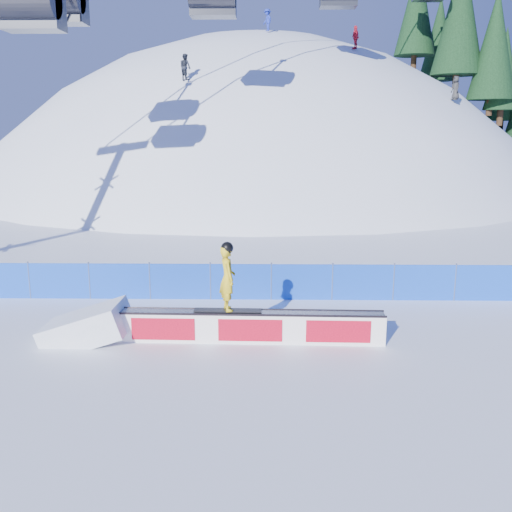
{
  "coord_description": "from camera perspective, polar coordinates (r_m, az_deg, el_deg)",
  "views": [
    {
      "loc": [
        0.82,
        -13.55,
        5.51
      ],
      "look_at": [
        0.54,
        2.27,
        1.97
      ],
      "focal_mm": 40.0,
      "sensor_mm": 36.0,
      "label": 1
    }
  ],
  "objects": [
    {
      "name": "snow_ramp",
      "position": [
        16.09,
        -16.51,
        -7.97
      ],
      "size": [
        2.35,
        1.5,
        1.44
      ],
      "primitive_type": null,
      "rotation": [
        0.0,
        -0.31,
        -0.02
      ],
      "color": "white",
      "rests_on": "ground"
    },
    {
      "name": "snow_hill",
      "position": [
        60.33,
        0.16,
        -10.33
      ],
      "size": [
        64.0,
        64.0,
        64.0
      ],
      "color": "white",
      "rests_on": "ground"
    },
    {
      "name": "rail_box",
      "position": [
        15.12,
        -0.55,
        -7.08
      ],
      "size": [
        7.03,
        0.65,
        0.84
      ],
      "rotation": [
        0.0,
        0.0,
        -0.02
      ],
      "color": "white",
      "rests_on": "ground"
    },
    {
      "name": "distant_skiers",
      "position": [
        44.32,
        5.09,
        19.97
      ],
      "size": [
        19.65,
        10.94,
        7.21
      ],
      "color": "black",
      "rests_on": "ground"
    },
    {
      "name": "snowboarder",
      "position": [
        14.77,
        -2.87,
        -2.15
      ],
      "size": [
        1.78,
        0.72,
        1.85
      ],
      "rotation": [
        0.0,
        0.0,
        1.87
      ],
      "color": "black",
      "rests_on": "rail_box"
    },
    {
      "name": "safety_fence",
      "position": [
        18.72,
        -1.52,
        -2.59
      ],
      "size": [
        22.05,
        0.05,
        1.3
      ],
      "color": "blue",
      "rests_on": "ground"
    },
    {
      "name": "treeline",
      "position": [
        57.77,
        23.12,
        16.58
      ],
      "size": [
        19.6,
        12.26,
        21.98
      ],
      "color": "#332114",
      "rests_on": "ground"
    },
    {
      "name": "ground",
      "position": [
        14.65,
        -2.29,
        -9.5
      ],
      "size": [
        160.0,
        160.0,
        0.0
      ],
      "primitive_type": "plane",
      "color": "white",
      "rests_on": "ground"
    }
  ]
}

